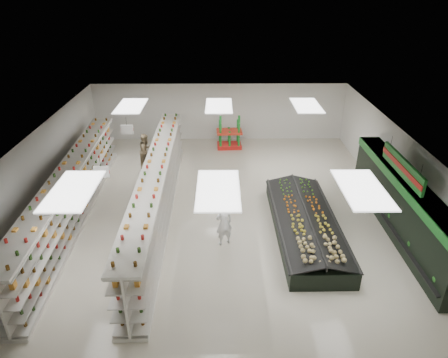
{
  "coord_description": "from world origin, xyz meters",
  "views": [
    {
      "loc": [
        0.08,
        -13.68,
        8.42
      ],
      "look_at": [
        0.2,
        0.15,
        1.38
      ],
      "focal_mm": 32.0,
      "sensor_mm": 36.0,
      "label": 1
    }
  ],
  "objects_px": {
    "gondola_left": "(72,197)",
    "soda_endcap": "(229,133)",
    "gondola_center": "(158,192)",
    "shopper_background": "(146,151)",
    "produce_island": "(305,223)",
    "shopper_main": "(224,223)"
  },
  "relations": [
    {
      "from": "gondola_center",
      "to": "produce_island",
      "type": "bearing_deg",
      "value": -14.34
    },
    {
      "from": "shopper_background",
      "to": "gondola_left",
      "type": "bearing_deg",
      "value": -179.06
    },
    {
      "from": "gondola_left",
      "to": "shopper_main",
      "type": "distance_m",
      "value": 6.01
    },
    {
      "from": "produce_island",
      "to": "gondola_center",
      "type": "bearing_deg",
      "value": 166.41
    },
    {
      "from": "shopper_background",
      "to": "produce_island",
      "type": "bearing_deg",
      "value": -106.04
    },
    {
      "from": "gondola_center",
      "to": "shopper_main",
      "type": "xyz_separation_m",
      "value": [
        2.53,
        -1.95,
        -0.14
      ]
    },
    {
      "from": "gondola_left",
      "to": "produce_island",
      "type": "bearing_deg",
      "value": -9.49
    },
    {
      "from": "produce_island",
      "to": "shopper_main",
      "type": "bearing_deg",
      "value": -168.11
    },
    {
      "from": "shopper_main",
      "to": "shopper_background",
      "type": "height_order",
      "value": "shopper_background"
    },
    {
      "from": "soda_endcap",
      "to": "shopper_background",
      "type": "bearing_deg",
      "value": -148.68
    },
    {
      "from": "gondola_left",
      "to": "produce_island",
      "type": "relative_size",
      "value": 1.95
    },
    {
      "from": "gondola_left",
      "to": "shopper_main",
      "type": "bearing_deg",
      "value": -18.94
    },
    {
      "from": "produce_island",
      "to": "shopper_main",
      "type": "distance_m",
      "value": 3.05
    },
    {
      "from": "gondola_left",
      "to": "produce_island",
      "type": "distance_m",
      "value": 8.8
    },
    {
      "from": "gondola_center",
      "to": "shopper_background",
      "type": "bearing_deg",
      "value": 104.39
    },
    {
      "from": "shopper_main",
      "to": "soda_endcap",
      "type": "bearing_deg",
      "value": -117.87
    },
    {
      "from": "gondola_left",
      "to": "soda_endcap",
      "type": "relative_size",
      "value": 6.91
    },
    {
      "from": "gondola_left",
      "to": "gondola_center",
      "type": "distance_m",
      "value": 3.24
    },
    {
      "from": "gondola_center",
      "to": "shopper_main",
      "type": "distance_m",
      "value": 3.19
    },
    {
      "from": "soda_endcap",
      "to": "shopper_background",
      "type": "xyz_separation_m",
      "value": [
        -4.09,
        -2.49,
        0.02
      ]
    },
    {
      "from": "gondola_left",
      "to": "gondola_center",
      "type": "bearing_deg",
      "value": 1.77
    },
    {
      "from": "gondola_left",
      "to": "produce_island",
      "type": "xyz_separation_m",
      "value": [
        8.72,
        -1.09,
        -0.54
      ]
    }
  ]
}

